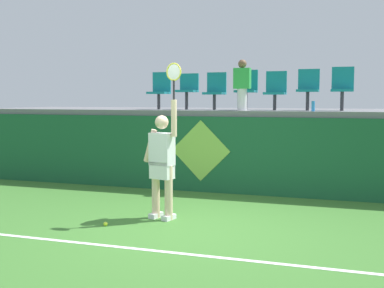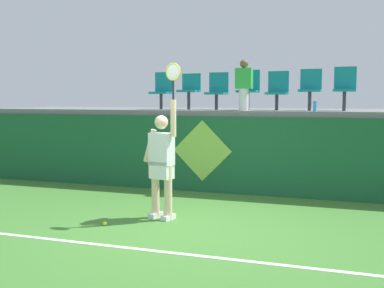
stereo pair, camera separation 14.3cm
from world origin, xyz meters
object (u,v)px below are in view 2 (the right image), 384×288
(stadium_chair_4, at_px, (278,89))
(stadium_chair_5, at_px, (310,87))
(tennis_player, at_px, (162,161))
(stadium_chair_0, at_px, (162,89))
(stadium_chair_3, at_px, (249,88))
(stadium_chair_1, at_px, (190,89))
(tennis_ball, at_px, (105,224))
(stadium_chair_2, at_px, (217,90))
(water_bottle, at_px, (315,106))
(stadium_chair_6, at_px, (345,86))
(spectator_0, at_px, (244,84))

(stadium_chair_4, height_order, stadium_chair_5, stadium_chair_5)
(tennis_player, xyz_separation_m, stadium_chair_0, (-1.34, 3.23, 1.21))
(stadium_chair_3, bearing_deg, stadium_chair_1, -179.66)
(tennis_ball, relative_size, stadium_chair_2, 0.08)
(tennis_player, relative_size, stadium_chair_1, 3.08)
(stadium_chair_0, relative_size, stadium_chair_4, 1.03)
(water_bottle, relative_size, stadium_chair_4, 0.24)
(tennis_player, xyz_separation_m, stadium_chair_5, (1.98, 3.23, 1.23))
(stadium_chair_1, height_order, stadium_chair_3, stadium_chair_3)
(tennis_player, distance_m, stadium_chair_5, 3.98)
(stadium_chair_2, height_order, stadium_chair_6, stadium_chair_6)
(stadium_chair_3, bearing_deg, stadium_chair_0, 179.96)
(stadium_chair_5, distance_m, stadium_chair_6, 0.68)
(water_bottle, xyz_separation_m, stadium_chair_0, (-3.49, 0.70, 0.36))
(water_bottle, relative_size, spectator_0, 0.19)
(stadium_chair_2, bearing_deg, tennis_player, -89.56)
(stadium_chair_4, bearing_deg, stadium_chair_5, -0.29)
(stadium_chair_3, xyz_separation_m, spectator_0, (-0.00, -0.45, 0.06))
(stadium_chair_2, xyz_separation_m, stadium_chair_3, (0.70, -0.00, 0.04))
(stadium_chair_5, relative_size, stadium_chair_6, 0.96)
(stadium_chair_6, bearing_deg, stadium_chair_2, -179.99)
(stadium_chair_5, distance_m, spectator_0, 1.38)
(stadium_chair_0, relative_size, stadium_chair_3, 0.98)
(stadium_chair_3, height_order, stadium_chair_4, stadium_chair_3)
(tennis_ball, height_order, spectator_0, spectator_0)
(stadium_chair_5, xyz_separation_m, spectator_0, (-1.30, -0.44, 0.06))
(tennis_ball, relative_size, stadium_chair_5, 0.08)
(water_bottle, height_order, stadium_chair_1, stadium_chair_1)
(stadium_chair_3, xyz_separation_m, stadium_chair_5, (1.30, -0.00, 0.00))
(tennis_player, relative_size, water_bottle, 12.46)
(tennis_player, height_order, water_bottle, tennis_player)
(water_bottle, relative_size, stadium_chair_0, 0.24)
(stadium_chair_2, xyz_separation_m, stadium_chair_6, (2.69, 0.00, 0.05))
(tennis_ball, distance_m, stadium_chair_6, 5.59)
(spectator_0, bearing_deg, stadium_chair_3, 90.00)
(stadium_chair_4, distance_m, spectator_0, 0.77)
(stadium_chair_5, height_order, stadium_chair_6, stadium_chair_6)
(stadium_chair_2, xyz_separation_m, spectator_0, (0.70, -0.45, 0.10))
(stadium_chair_3, relative_size, spectator_0, 0.83)
(tennis_player, bearing_deg, stadium_chair_0, 112.56)
(tennis_player, xyz_separation_m, stadium_chair_1, (-0.67, 3.22, 1.21))
(tennis_player, xyz_separation_m, tennis_ball, (-0.66, -0.70, -0.92))
(tennis_player, xyz_separation_m, stadium_chair_2, (-0.02, 3.23, 1.19))
(tennis_player, height_order, stadium_chair_2, stadium_chair_2)
(spectator_0, bearing_deg, stadium_chair_5, 18.83)
(stadium_chair_5, bearing_deg, tennis_ball, -123.85)
(stadium_chair_2, distance_m, spectator_0, 0.84)
(stadium_chair_0, xyz_separation_m, spectator_0, (2.02, -0.45, 0.08))
(stadium_chair_1, distance_m, stadium_chair_4, 1.97)
(water_bottle, bearing_deg, tennis_ball, -130.92)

